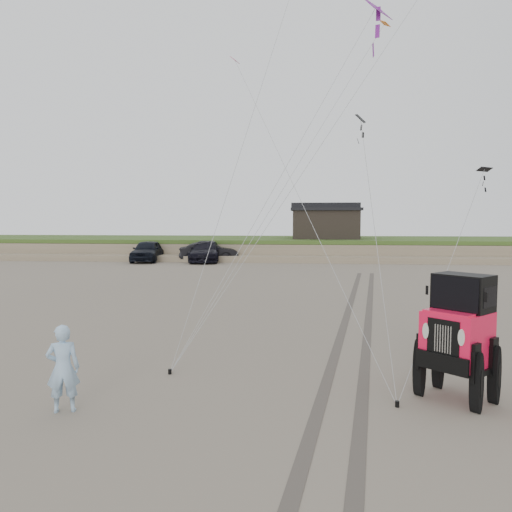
% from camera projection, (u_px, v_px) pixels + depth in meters
% --- Properties ---
extents(ground, '(160.00, 160.00, 0.00)m').
position_uv_depth(ground, '(302.00, 389.00, 10.55)').
color(ground, '#6B6054').
rests_on(ground, ground).
extents(dune_ridge, '(160.00, 14.25, 1.73)m').
position_uv_depth(dune_ridge, '(304.00, 248.00, 47.70)').
color(dune_ridge, '#7A6B54').
rests_on(dune_ridge, ground).
extents(cabin, '(6.40, 5.40, 3.35)m').
position_uv_depth(cabin, '(325.00, 222.00, 46.83)').
color(cabin, black).
rests_on(cabin, dune_ridge).
extents(truck_a, '(2.60, 5.44, 1.79)m').
position_uv_depth(truck_a, '(147.00, 251.00, 41.70)').
color(truck_a, black).
rests_on(truck_a, ground).
extents(truck_b, '(5.16, 2.66, 1.62)m').
position_uv_depth(truck_b, '(209.00, 252.00, 42.01)').
color(truck_b, black).
rests_on(truck_b, ground).
extents(truck_c, '(2.90, 6.07, 1.71)m').
position_uv_depth(truck_c, '(206.00, 251.00, 41.56)').
color(truck_c, black).
rests_on(truck_c, ground).
extents(jeep, '(5.43, 5.48, 2.01)m').
position_uv_depth(jeep, '(457.00, 350.00, 9.87)').
color(jeep, '#FF133F').
rests_on(jeep, ground).
extents(man, '(0.70, 0.57, 1.65)m').
position_uv_depth(man, '(63.00, 368.00, 9.28)').
color(man, '#98C9EA').
rests_on(man, ground).
extents(kite_flock, '(8.49, 9.85, 8.80)m').
position_uv_depth(kite_flock, '(374.00, 15.00, 18.10)').
color(kite_flock, orange).
rests_on(kite_flock, ground).
extents(stake_main, '(0.08, 0.08, 0.12)m').
position_uv_depth(stake_main, '(170.00, 372.00, 11.58)').
color(stake_main, black).
rests_on(stake_main, ground).
extents(stake_aux, '(0.08, 0.08, 0.12)m').
position_uv_depth(stake_aux, '(397.00, 404.00, 9.56)').
color(stake_aux, black).
rests_on(stake_aux, ground).
extents(tire_tracks, '(5.22, 29.74, 0.01)m').
position_uv_depth(tire_tracks, '(357.00, 317.00, 18.29)').
color(tire_tracks, '#4C443D').
rests_on(tire_tracks, ground).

